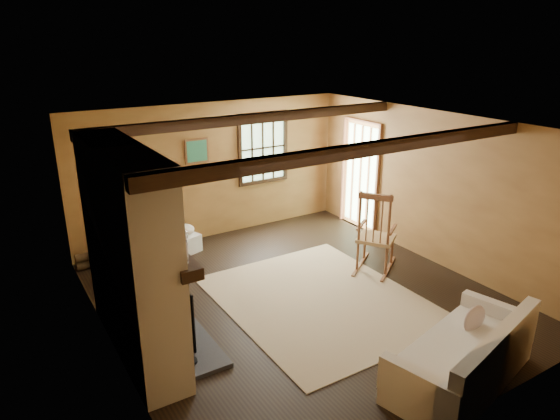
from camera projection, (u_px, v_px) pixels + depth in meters
ground at (299, 297)px, 6.96m from camera, size 5.50×5.50×0.00m
room_envelope at (304, 178)px, 6.73m from camera, size 5.02×5.52×2.44m
fireplace at (133, 262)px, 5.49m from camera, size 1.02×2.30×2.40m
rug at (319, 300)px, 6.90m from camera, size 2.50×3.00×0.01m
rocking_chair at (375, 237)px, 7.63m from camera, size 1.04×0.93×1.29m
sofa at (466, 360)px, 5.18m from camera, size 2.01×1.24×0.75m
firewood_pile at (100, 258)px, 7.88m from camera, size 0.74×0.13×0.27m
laundry_basket at (184, 244)px, 8.35m from camera, size 0.60×0.52×0.30m
basket_pillow at (183, 230)px, 8.27m from camera, size 0.45×0.39×0.20m
armchair at (148, 249)px, 7.71m from camera, size 0.99×1.00×0.68m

